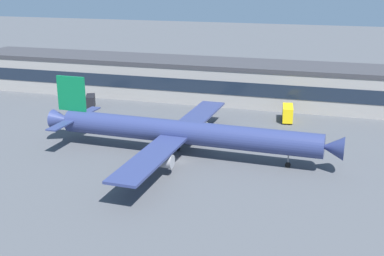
# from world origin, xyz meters

# --- Properties ---
(ground_plane) EXTENTS (600.00, 600.00, 0.00)m
(ground_plane) POSITION_xyz_m (0.00, 0.00, 0.00)
(ground_plane) COLOR #4C4F54
(terminal_building) EXTENTS (172.67, 18.26, 11.96)m
(terminal_building) POSITION_xyz_m (0.00, 53.32, 6.00)
(terminal_building) COLOR #9E9993
(terminal_building) RESTS_ON ground_plane
(airliner) EXTENTS (64.97, 56.14, 15.56)m
(airliner) POSITION_xyz_m (-0.37, 3.72, 5.17)
(airliner) COLOR navy
(airliner) RESTS_ON ground_plane
(stair_truck) EXTENTS (4.72, 6.45, 3.55)m
(stair_truck) POSITION_xyz_m (-38.17, 33.90, 1.98)
(stair_truck) COLOR black
(stair_truck) RESTS_ON ground_plane
(catering_truck) EXTENTS (3.48, 7.47, 4.15)m
(catering_truck) POSITION_xyz_m (18.47, 36.04, 2.29)
(catering_truck) COLOR yellow
(catering_truck) RESTS_ON ground_plane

